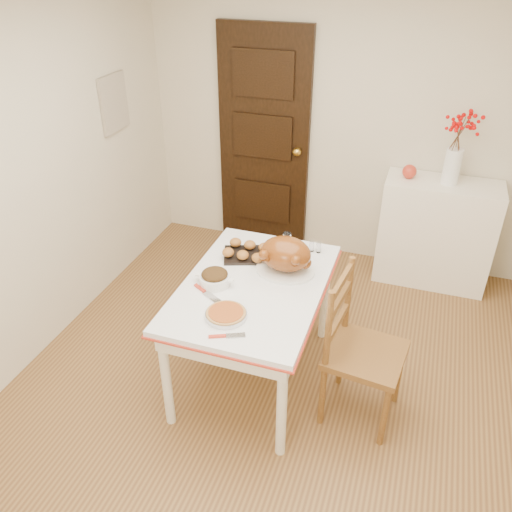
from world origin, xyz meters
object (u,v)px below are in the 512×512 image
(sideboard, at_px, (435,233))
(kitchen_table, at_px, (254,331))
(turkey_platter, at_px, (286,256))
(pumpkin_pie, at_px, (226,313))
(chair_oak, at_px, (366,351))

(sideboard, xyz_separation_m, kitchen_table, (-1.09, -1.66, -0.08))
(sideboard, relative_size, kitchen_table, 0.72)
(sideboard, distance_m, kitchen_table, 1.98)
(turkey_platter, bearing_deg, pumpkin_pie, -124.44)
(kitchen_table, height_order, pumpkin_pie, pumpkin_pie)
(sideboard, xyz_separation_m, pumpkin_pie, (-1.13, -2.02, 0.33))
(sideboard, height_order, pumpkin_pie, sideboard)
(turkey_platter, bearing_deg, kitchen_table, -142.41)
(sideboard, relative_size, turkey_platter, 2.40)
(sideboard, relative_size, chair_oak, 0.91)
(kitchen_table, xyz_separation_m, chair_oak, (0.76, -0.10, 0.12))
(kitchen_table, height_order, chair_oak, chair_oak)
(kitchen_table, bearing_deg, sideboard, 56.71)
(sideboard, height_order, chair_oak, chair_oak)
(sideboard, bearing_deg, kitchen_table, -123.29)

